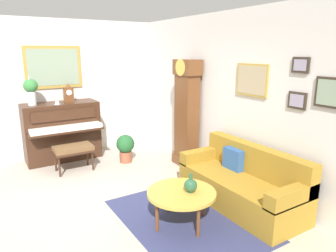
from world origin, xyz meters
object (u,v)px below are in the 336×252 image
(grandfather_clock, at_px, (187,116))
(flower_vase, at_px, (31,89))
(mantel_clock, at_px, (68,94))
(green_jug, at_px, (191,185))
(piano, at_px, (62,131))
(couch, at_px, (242,183))
(teacup, at_px, (57,103))
(coffee_table, at_px, (182,194))
(piano_bench, at_px, (73,150))
(potted_plant, at_px, (125,147))

(grandfather_clock, bearing_deg, flower_vase, -122.54)
(mantel_clock, height_order, green_jug, mantel_clock)
(mantel_clock, bearing_deg, green_jug, 10.25)
(piano, relative_size, mantel_clock, 3.79)
(couch, distance_m, teacup, 3.75)
(teacup, bearing_deg, mantel_clock, 120.58)
(flower_vase, bearing_deg, green_jug, 21.04)
(piano, relative_size, green_jug, 6.00)
(grandfather_clock, relative_size, coffee_table, 2.31)
(piano, bearing_deg, coffee_table, 11.89)
(piano_bench, distance_m, teacup, 1.00)
(teacup, bearing_deg, coffee_table, 13.88)
(grandfather_clock, xyz_separation_m, flower_vase, (-1.57, -2.47, 0.52))
(piano, xyz_separation_m, potted_plant, (0.84, 1.01, -0.27))
(coffee_table, bearing_deg, green_jug, 56.36)
(piano_bench, height_order, coffee_table, piano_bench)
(grandfather_clock, height_order, teacup, grandfather_clock)
(flower_vase, distance_m, potted_plant, 2.08)
(couch, bearing_deg, flower_vase, -145.95)
(coffee_table, xyz_separation_m, mantel_clock, (-3.29, -0.51, 0.93))
(grandfather_clock, distance_m, potted_plant, 1.37)
(mantel_clock, bearing_deg, flower_vase, -90.04)
(flower_vase, bearing_deg, coffee_table, 19.97)
(mantel_clock, bearing_deg, coffee_table, 8.85)
(piano, height_order, green_jug, piano)
(couch, bearing_deg, mantel_clock, -154.85)
(mantel_clock, xyz_separation_m, potted_plant, (0.84, 0.83, -1.02))
(couch, height_order, teacup, teacup)
(couch, relative_size, flower_vase, 3.28)
(grandfather_clock, height_order, potted_plant, grandfather_clock)
(piano, distance_m, potted_plant, 1.34)
(grandfather_clock, xyz_separation_m, mantel_clock, (-1.57, -1.78, 0.37))
(green_jug, relative_size, potted_plant, 0.43)
(flower_vase, xyz_separation_m, potted_plant, (0.84, 1.51, -1.16))
(grandfather_clock, bearing_deg, piano, -128.73)
(flower_vase, height_order, potted_plant, flower_vase)
(piano_bench, xyz_separation_m, mantel_clock, (-0.76, 0.18, 0.93))
(grandfather_clock, xyz_separation_m, potted_plant, (-0.74, -0.96, -0.64))
(piano_bench, distance_m, flower_vase, 1.41)
(grandfather_clock, distance_m, mantel_clock, 2.41)
(couch, xyz_separation_m, flower_vase, (-3.31, -2.24, 1.17))
(teacup, bearing_deg, flower_vase, -110.29)
(piano_bench, height_order, teacup, teacup)
(grandfather_clock, distance_m, flower_vase, 2.97)
(piano_bench, distance_m, mantel_clock, 1.22)
(piano_bench, relative_size, mantel_clock, 1.84)
(couch, relative_size, potted_plant, 3.39)
(coffee_table, height_order, green_jug, green_jug)
(flower_vase, relative_size, teacup, 5.00)
(piano_bench, xyz_separation_m, teacup, (-0.60, -0.09, 0.79))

